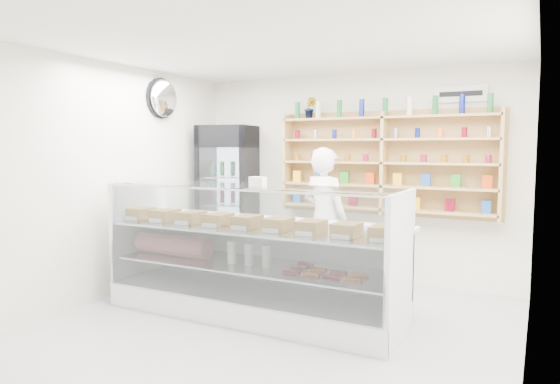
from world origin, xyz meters
The scene contains 8 objects.
room centered at (0.00, 0.00, 1.40)m, with size 5.00×5.00×5.00m.
display_counter centered at (-0.38, 0.48, 0.38)m, with size 3.22×0.96×1.40m.
shop_worker centered at (-0.06, 1.70, 0.90)m, with size 0.66×0.43×1.80m, color white.
drinks_cooler centered at (-1.77, 2.13, 1.06)m, with size 0.89×0.87×2.11m.
wall_shelving centered at (0.50, 2.34, 1.59)m, with size 2.84×0.28×1.33m.
potted_plant centered at (-0.56, 2.34, 2.34)m, with size 0.16×0.13×0.29m, color #1E6626.
security_mirror centered at (-2.17, 1.20, 2.45)m, with size 0.15×0.50×0.50m, color silver.
wall_sign centered at (1.40, 2.47, 2.45)m, with size 0.62×0.03×0.20m, color white.
Camera 1 is at (2.31, -4.02, 1.80)m, focal length 32.00 mm.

